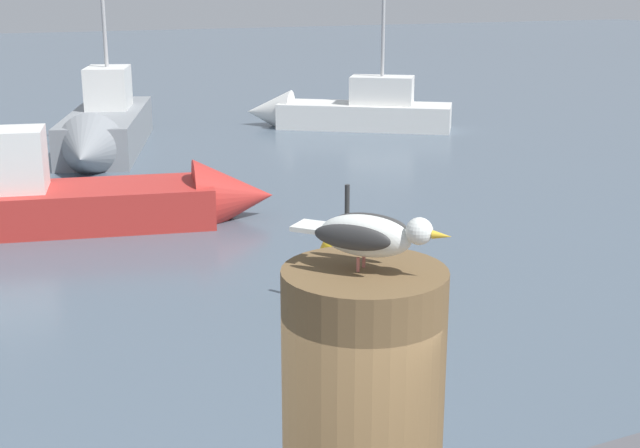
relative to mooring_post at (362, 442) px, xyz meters
The scene contains 6 objects.
mooring_post is the anchor object (origin of this frame).
seagull 0.55m from the mooring_post, 50.19° to the right, with size 0.29×0.33×0.14m.
boat_grey 15.47m from the mooring_post, 81.23° to the left, with size 3.08×5.65×3.76m.
boat_white 18.08m from the mooring_post, 63.44° to the left, with size 4.55×3.71×3.93m.
boat_red 10.28m from the mooring_post, 83.82° to the left, with size 5.51×2.38×4.26m.
channel_buoy 6.64m from the mooring_post, 63.25° to the left, with size 0.56×0.56×1.33m.
Camera 1 is at (0.20, -2.03, 3.27)m, focal length 48.15 mm.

